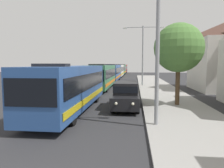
# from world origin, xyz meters

# --- Properties ---
(bus_lead) EXTENTS (2.58, 11.51, 3.21)m
(bus_lead) POSITION_xyz_m (-1.30, 10.87, 1.69)
(bus_lead) COLOR #284C8C
(bus_lead) RESTS_ON ground_plane
(bus_second_in_line) EXTENTS (2.58, 11.43, 3.21)m
(bus_second_in_line) POSITION_xyz_m (-1.30, 23.91, 1.69)
(bus_second_in_line) COLOR #33724C
(bus_second_in_line) RESTS_ON ground_plane
(bus_middle) EXTENTS (2.58, 11.88, 3.21)m
(bus_middle) POSITION_xyz_m (-1.30, 36.43, 1.69)
(bus_middle) COLOR #284C8C
(bus_middle) RESTS_ON ground_plane
(bus_fourth_in_line) EXTENTS (2.58, 11.30, 3.21)m
(bus_fourth_in_line) POSITION_xyz_m (-1.30, 49.48, 1.69)
(bus_fourth_in_line) COLOR silver
(bus_fourth_in_line) RESTS_ON ground_plane
(bus_rear) EXTENTS (2.58, 11.56, 3.21)m
(bus_rear) POSITION_xyz_m (-1.30, 62.29, 1.69)
(bus_rear) COLOR #33724C
(bus_rear) RESTS_ON ground_plane
(bus_tail_end) EXTENTS (2.58, 12.27, 3.21)m
(bus_tail_end) POSITION_xyz_m (-1.30, 75.30, 1.69)
(bus_tail_end) COLOR maroon
(bus_tail_end) RESTS_ON ground_plane
(white_suv) EXTENTS (1.86, 4.97, 1.90)m
(white_suv) POSITION_xyz_m (2.40, 11.93, 1.03)
(white_suv) COLOR black
(white_suv) RESTS_ON ground_plane
(streetlamp_near) EXTENTS (5.50, 0.28, 7.78)m
(streetlamp_near) POSITION_xyz_m (4.10, 7.48, 4.93)
(streetlamp_near) COLOR gray
(streetlamp_near) RESTS_ON sidewalk
(streetlamp_mid) EXTENTS (5.72, 0.28, 8.46)m
(streetlamp_mid) POSITION_xyz_m (4.10, 27.42, 5.30)
(streetlamp_mid) COLOR gray
(streetlamp_mid) RESTS_ON sidewalk
(roadside_tree) EXTENTS (3.61, 3.61, 6.04)m
(roadside_tree) POSITION_xyz_m (6.19, 12.97, 4.37)
(roadside_tree) COLOR #4C3823
(roadside_tree) RESTS_ON sidewalk
(house_distant_gabled) EXTENTS (6.56, 8.61, 8.13)m
(house_distant_gabled) POSITION_xyz_m (13.53, 23.73, 4.14)
(house_distant_gabled) COLOR beige
(house_distant_gabled) RESTS_ON ground_plane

